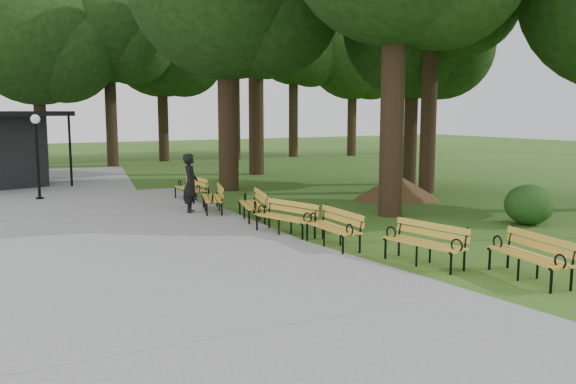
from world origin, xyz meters
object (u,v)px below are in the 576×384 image
bench_4 (252,205)px  person (191,184)px  bench_2 (332,228)px  lawn_tree_5 (413,29)px  lamp_post (36,138)px  bench_3 (285,218)px  bench_5 (212,199)px  bench_0 (529,257)px  bench_6 (190,189)px  bench_1 (424,244)px  dirt_mound (397,187)px

bench_4 → person: bearing=-134.3°
bench_2 → lawn_tree_5: size_ratio=0.20×
lamp_post → lawn_tree_5: lawn_tree_5 is taller
bench_3 → bench_5: (-0.36, 4.07, 0.00)m
lamp_post → bench_0: size_ratio=1.58×
bench_6 → lawn_tree_5: (9.98, 0.24, 6.08)m
bench_1 → bench_3: same height
bench_1 → lamp_post: bearing=-167.6°
lamp_post → bench_0: bearing=-65.8°
bench_3 → bench_4: 2.32m
dirt_mound → bench_6: bearing=156.0°
lawn_tree_5 → bench_4: bearing=-155.0°
bench_4 → bench_5: same height
bench_4 → bench_0: bearing=28.4°
person → lawn_tree_5: bearing=-50.0°
person → dirt_mound: 7.52m
person → bench_2: bearing=-140.6°
bench_2 → bench_6: size_ratio=1.00×
bench_5 → bench_6: size_ratio=1.00×
bench_4 → bench_1: bearing=23.5°
bench_0 → person: bearing=-153.6°
bench_2 → bench_6: 8.24m
person → bench_3: size_ratio=0.97×
bench_5 → lawn_tree_5: bearing=122.3°
bench_3 → bench_6: bearing=165.4°
person → bench_3: (0.99, -4.26, -0.48)m
dirt_mound → bench_4: (-6.33, -1.27, -0.01)m
dirt_mound → lawn_tree_5: 7.62m
dirt_mound → bench_0: 10.32m
bench_1 → bench_4: same height
lamp_post → dirt_mound: bearing=-27.5°
bench_5 → person: bearing=-90.0°
bench_2 → bench_6: (-0.54, 8.22, 0.00)m
dirt_mound → bench_6: dirt_mound is taller
bench_4 → bench_5: 1.83m
person → lamp_post: bearing=62.8°
dirt_mound → bench_0: dirt_mound is taller
bench_0 → bench_4: size_ratio=1.00×
bench_2 → bench_5: same height
person → bench_1: (2.07, -8.20, -0.48)m
bench_6 → lawn_tree_5: lawn_tree_5 is taller
bench_3 → lawn_tree_5: bearing=108.5°
dirt_mound → bench_2: dirt_mound is taller
bench_2 → bench_5: 5.77m
bench_5 → bench_0: bearing=31.0°
dirt_mound → bench_3: (-6.49, -3.59, -0.01)m
lawn_tree_5 → bench_1: bearing=-129.0°
bench_0 → bench_1: (-0.97, 1.78, 0.00)m
lamp_post → bench_0: (6.80, -15.16, -1.74)m
bench_3 → bench_5: size_ratio=1.00×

